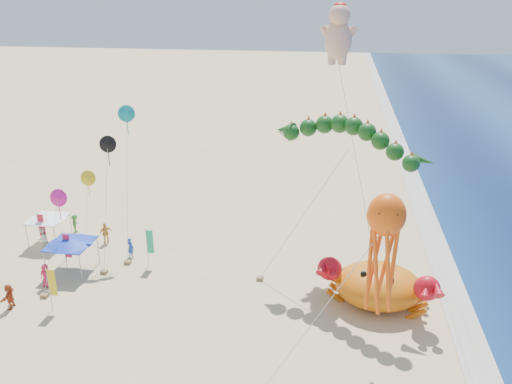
% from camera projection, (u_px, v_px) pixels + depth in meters
% --- Properties ---
extents(ground, '(320.00, 320.00, 0.00)m').
position_uv_depth(ground, '(279.00, 290.00, 35.17)').
color(ground, '#D1B784').
rests_on(ground, ground).
extents(foam_strip, '(320.00, 320.00, 0.00)m').
position_uv_depth(foam_strip, '(457.00, 306.00, 33.31)').
color(foam_strip, silver).
rests_on(foam_strip, ground).
extents(crab_inflatable, '(7.75, 5.92, 3.40)m').
position_uv_depth(crab_inflatable, '(378.00, 285.00, 32.98)').
color(crab_inflatable, '#D5630B').
rests_on(crab_inflatable, ground).
extents(dragon_kite, '(10.95, 5.90, 11.63)m').
position_uv_depth(dragon_kite, '(347.00, 142.00, 32.43)').
color(dragon_kite, '#114013').
rests_on(dragon_kite, ground).
extents(cherub_kite, '(5.12, 5.29, 18.91)m').
position_uv_depth(cherub_kite, '(339.00, 33.00, 36.59)').
color(cherub_kite, '#EFAE92').
rests_on(cherub_kite, ground).
extents(octopus_kite, '(6.95, 4.29, 10.31)m').
position_uv_depth(octopus_kite, '(383.00, 244.00, 25.30)').
color(octopus_kite, '#F4540C').
rests_on(octopus_kite, ground).
extents(canopy_blue, '(3.31, 3.31, 2.71)m').
position_uv_depth(canopy_blue, '(70.00, 241.00, 36.76)').
color(canopy_blue, gray).
rests_on(canopy_blue, ground).
extents(canopy_white, '(3.00, 3.00, 2.71)m').
position_uv_depth(canopy_white, '(47.00, 216.00, 40.88)').
color(canopy_white, gray).
rests_on(canopy_white, ground).
extents(feather_flags, '(10.25, 7.88, 3.20)m').
position_uv_depth(feather_flags, '(78.00, 248.00, 36.66)').
color(feather_flags, gray).
rests_on(feather_flags, ground).
extents(beachgoers, '(26.99, 12.70, 1.88)m').
position_uv_depth(beachgoers, '(82.00, 255.00, 38.06)').
color(beachgoers, white).
rests_on(beachgoers, ground).
extents(small_kites, '(5.68, 9.48, 11.56)m').
position_uv_depth(small_kites, '(95.00, 169.00, 38.17)').
color(small_kites, black).
rests_on(small_kites, ground).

